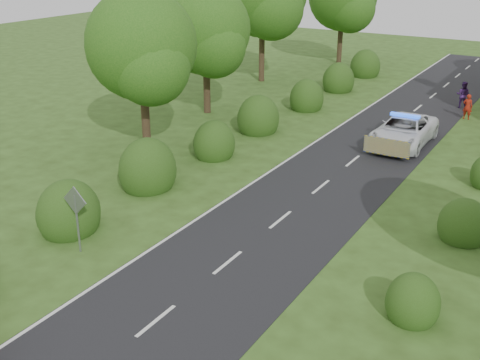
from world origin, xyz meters
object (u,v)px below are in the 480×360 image
Objects in this scene: police_van at (403,131)px; pedestrian_purple at (463,95)px; road_sign at (76,210)px; pedestrian_red at (468,107)px.

police_van is 3.25× the size of pedestrian_purple.
pedestrian_purple is (7.46, 27.58, -0.77)m from road_sign.
pedestrian_purple reaches higher than pedestrian_red.
road_sign is at bearing -109.58° from police_van.
police_van reaches higher than pedestrian_red.
road_sign is 1.59× the size of pedestrian_red.
pedestrian_purple is (1.08, 9.71, 0.09)m from police_van.
road_sign is 28.58m from pedestrian_purple.
road_sign reaches higher than pedestrian_purple.
police_van is 7.33m from pedestrian_red.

